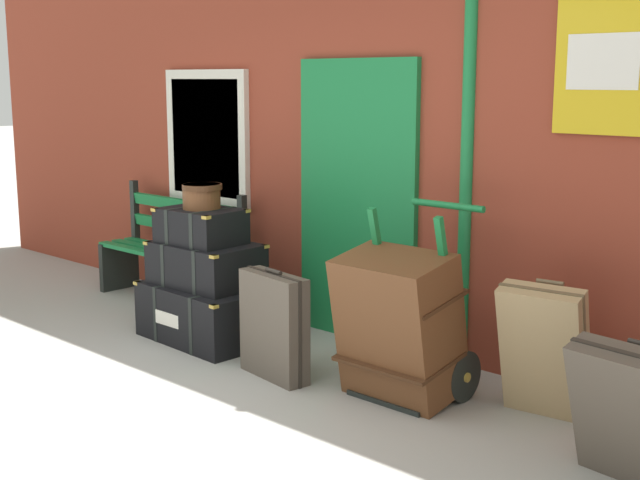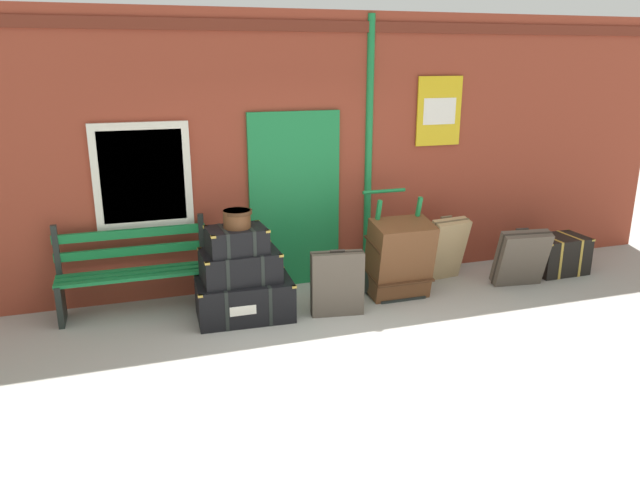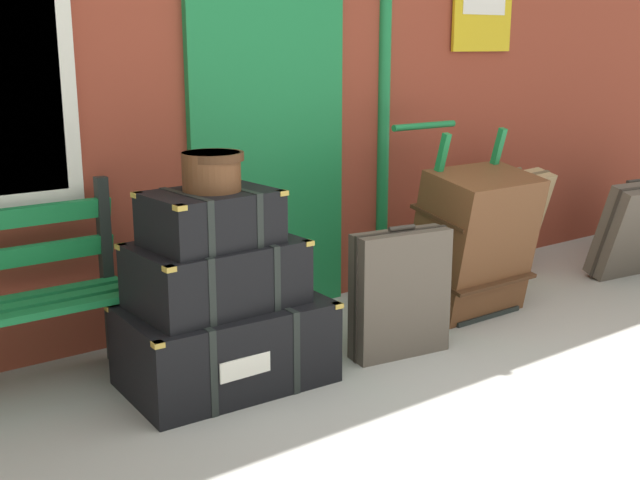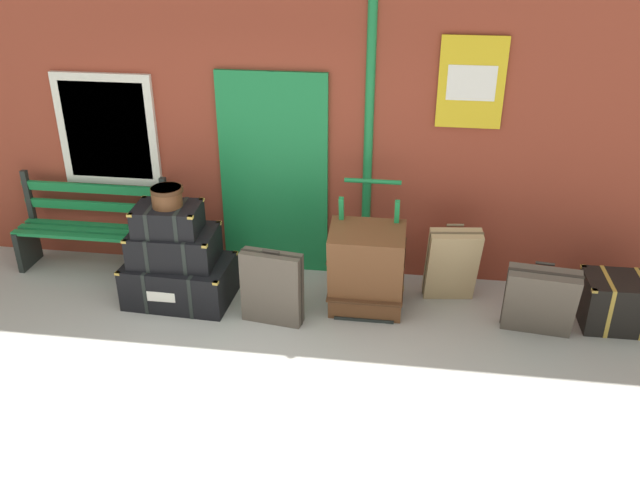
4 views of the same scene
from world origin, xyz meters
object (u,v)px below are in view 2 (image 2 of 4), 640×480
at_px(suitcase_cream, 337,283).
at_px(round_hatbox, 237,218).
at_px(porters_trolley, 392,270).
at_px(large_brown_trunk, 399,258).
at_px(steamer_trunk_top, 237,240).
at_px(corner_trunk, 558,254).
at_px(steamer_trunk_base, 244,298).
at_px(suitcase_oxblood, 446,249).
at_px(suitcase_slate, 521,258).
at_px(platform_bench, 134,273).
at_px(steamer_trunk_middle, 240,265).

bearing_deg(suitcase_cream, round_hatbox, 166.53).
distance_m(porters_trolley, large_brown_trunk, 0.27).
xyz_separation_m(steamer_trunk_top, corner_trunk, (4.20, 0.13, -0.63)).
bearing_deg(round_hatbox, suitcase_cream, -13.47).
bearing_deg(steamer_trunk_base, suitcase_oxblood, 7.62).
xyz_separation_m(porters_trolley, suitcase_oxblood, (0.80, 0.17, 0.14)).
bearing_deg(round_hatbox, suitcase_slate, -2.50).
bearing_deg(porters_trolley, steamer_trunk_top, -174.54).
xyz_separation_m(round_hatbox, large_brown_trunk, (1.86, -0.00, -0.64)).
relative_size(round_hatbox, large_brown_trunk, 0.32).
relative_size(large_brown_trunk, suitcase_oxblood, 1.15).
xyz_separation_m(platform_bench, round_hatbox, (1.06, -0.52, 0.66)).
bearing_deg(steamer_trunk_middle, round_hatbox, -135.27).
distance_m(round_hatbox, suitcase_oxblood, 2.77).
distance_m(suitcase_cream, corner_trunk, 3.20).
relative_size(suitcase_slate, corner_trunk, 1.05).
xyz_separation_m(platform_bench, steamer_trunk_middle, (1.07, -0.51, 0.14)).
bearing_deg(corner_trunk, suitcase_oxblood, 172.04).
bearing_deg(corner_trunk, platform_bench, 175.72).
xyz_separation_m(suitcase_oxblood, suitcase_slate, (0.76, -0.49, -0.04)).
distance_m(steamer_trunk_top, suitcase_oxblood, 2.73).
height_order(large_brown_trunk, suitcase_oxblood, large_brown_trunk).
distance_m(steamer_trunk_top, suitcase_slate, 3.47).
bearing_deg(steamer_trunk_top, porters_trolley, 5.46).
bearing_deg(large_brown_trunk, corner_trunk, 3.18).
relative_size(steamer_trunk_top, suitcase_slate, 0.87).
relative_size(steamer_trunk_middle, suitcase_cream, 1.11).
bearing_deg(porters_trolley, corner_trunk, -1.19).
bearing_deg(steamer_trunk_base, suitcase_slate, -2.41).
relative_size(steamer_trunk_middle, suitcase_slate, 1.13).
distance_m(steamer_trunk_base, suitcase_slate, 3.38).
relative_size(steamer_trunk_base, large_brown_trunk, 1.10).
bearing_deg(large_brown_trunk, round_hatbox, 179.97).
relative_size(round_hatbox, suitcase_oxblood, 0.36).
bearing_deg(suitcase_cream, suitcase_oxblood, 19.62).
xyz_separation_m(porters_trolley, large_brown_trunk, (-0.00, -0.18, 0.20)).
distance_m(porters_trolley, suitcase_cream, 0.95).
height_order(steamer_trunk_base, porters_trolley, porters_trolley).
relative_size(steamer_trunk_base, suitcase_oxblood, 1.27).
bearing_deg(steamer_trunk_top, steamer_trunk_base, -5.09).
distance_m(round_hatbox, large_brown_trunk, 1.97).
height_order(platform_bench, round_hatbox, round_hatbox).
bearing_deg(round_hatbox, steamer_trunk_middle, 44.73).
height_order(steamer_trunk_top, suitcase_cream, steamer_trunk_top).
height_order(steamer_trunk_top, suitcase_slate, steamer_trunk_top).
bearing_deg(suitcase_cream, suitcase_slate, 2.24).
bearing_deg(platform_bench, large_brown_trunk, -10.15).
bearing_deg(suitcase_cream, steamer_trunk_middle, 165.58).
xyz_separation_m(suitcase_oxblood, corner_trunk, (1.53, -0.21, -0.16)).
bearing_deg(steamer_trunk_middle, steamer_trunk_base, -37.70).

